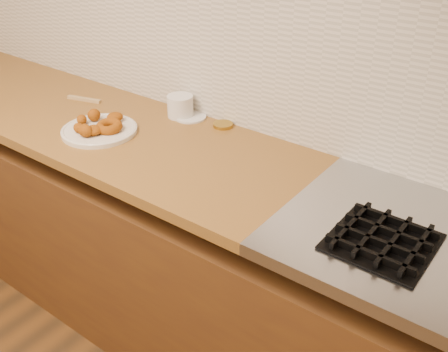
{
  "coord_description": "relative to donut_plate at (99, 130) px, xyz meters",
  "views": [
    {
      "loc": [
        1.13,
        0.47,
        1.75
      ],
      "look_at": [
        0.29,
        1.6,
        0.93
      ],
      "focal_mm": 42.0,
      "sensor_mm": 36.0,
      "label": 1
    }
  ],
  "objects": [
    {
      "name": "wall_back",
      "position": [
        0.31,
        0.38,
        0.44
      ],
      "size": [
        4.0,
        0.02,
        2.7
      ],
      "primitive_type": "cube",
      "color": "#BEAE95",
      "rests_on": "ground"
    },
    {
      "name": "base_cabinet",
      "position": [
        0.31,
        0.07,
        -0.52
      ],
      "size": [
        3.6,
        0.6,
        0.77
      ],
      "primitive_type": "cube",
      "color": "#523012",
      "rests_on": "floor"
    },
    {
      "name": "butcher_block",
      "position": [
        -0.34,
        0.07,
        -0.03
      ],
      "size": [
        2.3,
        0.62,
        0.04
      ],
      "primitive_type": "cube",
      "color": "brown",
      "rests_on": "base_cabinet"
    },
    {
      "name": "backsplash",
      "position": [
        0.31,
        0.37,
        0.29
      ],
      "size": [
        3.6,
        0.02,
        0.6
      ],
      "primitive_type": "cube",
      "color": "beige",
      "rests_on": "wall_back"
    },
    {
      "name": "donut_plate",
      "position": [
        0.0,
        0.0,
        0.0
      ],
      "size": [
        0.28,
        0.28,
        0.02
      ],
      "primitive_type": "cylinder",
      "color": "beige",
      "rests_on": "butcher_block"
    },
    {
      "name": "ring_donut",
      "position": [
        0.04,
        0.01,
        0.03
      ],
      "size": [
        0.13,
        0.13,
        0.04
      ],
      "primitive_type": "torus",
      "rotation": [
        0.1,
        0.0,
        0.36
      ],
      "color": "#834A0D",
      "rests_on": "donut_plate"
    },
    {
      "name": "fried_dough_chunks",
      "position": [
        -0.02,
        -0.01,
        0.03
      ],
      "size": [
        0.18,
        0.22,
        0.05
      ],
      "color": "#834A0D",
      "rests_on": "donut_plate"
    },
    {
      "name": "plastic_tub",
      "position": [
        0.15,
        0.3,
        0.04
      ],
      "size": [
        0.1,
        0.1,
        0.09
      ],
      "primitive_type": "cylinder",
      "rotation": [
        0.0,
        0.0,
        -0.01
      ],
      "color": "silver",
      "rests_on": "butcher_block"
    },
    {
      "name": "tub_lid",
      "position": [
        0.19,
        0.31,
        -0.0
      ],
      "size": [
        0.15,
        0.15,
        0.01
      ],
      "primitive_type": "cylinder",
      "rotation": [
        0.0,
        0.0,
        -0.19
      ],
      "color": "silver",
      "rests_on": "butcher_block"
    },
    {
      "name": "brass_jar_lid",
      "position": [
        0.34,
        0.32,
        -0.0
      ],
      "size": [
        0.08,
        0.08,
        0.01
      ],
      "primitive_type": "cylinder",
      "rotation": [
        0.0,
        0.0,
        0.08
      ],
      "color": "#AC8B31",
      "rests_on": "butcher_block"
    },
    {
      "name": "wooden_utensil",
      "position": [
        -0.29,
        0.17,
        -0.0
      ],
      "size": [
        0.16,
        0.06,
        0.01
      ],
      "primitive_type": "cube",
      "rotation": [
        0.0,
        0.0,
        0.28
      ],
      "color": "tan",
      "rests_on": "butcher_block"
    }
  ]
}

